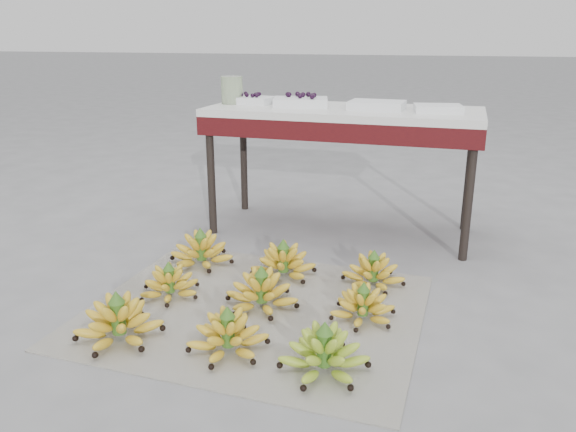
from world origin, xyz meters
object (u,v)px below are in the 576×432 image
(bunch_front_left, at_px, (119,322))
(glass_jar, at_px, (232,90))
(bunch_back_left, at_px, (201,252))
(bunch_back_right, at_px, (373,273))
(vendor_table, at_px, (343,123))
(bunch_mid_left, at_px, (170,284))
(bunch_back_center, at_px, (283,263))
(bunch_mid_right, at_px, (363,306))
(tray_far_right, at_px, (438,108))
(bunch_front_center, at_px, (228,336))
(newspaper_mat, at_px, (255,310))
(tray_left, at_px, (301,102))
(tray_far_left, at_px, (252,100))
(bunch_mid_center, at_px, (262,293))
(bunch_front_right, at_px, (324,354))
(tray_right, at_px, (377,105))

(bunch_front_left, distance_m, glass_jar, 1.52)
(bunch_back_left, xyz_separation_m, bunch_back_right, (0.79, 0.01, -0.01))
(bunch_front_left, height_order, vendor_table, vendor_table)
(bunch_mid_left, relative_size, bunch_back_center, 0.85)
(bunch_mid_right, relative_size, tray_far_right, 1.26)
(bunch_front_center, bearing_deg, bunch_back_center, 85.79)
(bunch_mid_right, height_order, vendor_table, vendor_table)
(newspaper_mat, relative_size, tray_left, 3.95)
(bunch_mid_left, relative_size, tray_far_right, 1.27)
(vendor_table, xyz_separation_m, tray_far_left, (-0.51, 0.04, 0.10))
(bunch_mid_center, bearing_deg, newspaper_mat, -111.54)
(bunch_mid_center, distance_m, tray_far_left, 1.26)
(bunch_mid_left, bearing_deg, newspaper_mat, 17.20)
(bunch_front_right, distance_m, tray_left, 1.54)
(bunch_back_left, xyz_separation_m, tray_right, (0.68, 0.64, 0.62))
(bunch_mid_center, bearing_deg, bunch_front_right, -40.75)
(bunch_mid_left, height_order, tray_left, tray_left)
(bunch_mid_left, xyz_separation_m, bunch_back_right, (0.77, 0.35, 0.00))
(tray_far_left, bearing_deg, bunch_front_center, -72.79)
(bunch_back_center, distance_m, glass_jar, 1.08)
(newspaper_mat, xyz_separation_m, bunch_front_center, (0.02, -0.31, 0.06))
(bunch_back_left, xyz_separation_m, vendor_table, (0.51, 0.66, 0.52))
(bunch_front_center, bearing_deg, bunch_front_left, -179.61)
(tray_left, bearing_deg, bunch_back_left, -113.48)
(newspaper_mat, relative_size, tray_right, 4.58)
(bunch_mid_center, bearing_deg, bunch_back_left, 147.79)
(bunch_front_center, relative_size, tray_right, 1.08)
(bunch_mid_right, height_order, tray_left, tray_left)
(bunch_front_right, height_order, bunch_mid_center, same)
(tray_far_left, bearing_deg, tray_far_right, -3.84)
(bunch_mid_center, relative_size, bunch_mid_right, 1.01)
(tray_left, xyz_separation_m, tray_far_right, (0.69, -0.02, -0.01))
(bunch_back_center, height_order, bunch_back_right, bunch_back_center)
(bunch_mid_center, bearing_deg, vendor_table, 90.22)
(bunch_back_center, xyz_separation_m, tray_right, (0.28, 0.66, 0.62))
(bunch_front_left, relative_size, tray_left, 1.09)
(bunch_back_right, bearing_deg, glass_jar, 151.61)
(bunch_mid_center, height_order, bunch_mid_right, bunch_mid_center)
(bunch_mid_center, height_order, vendor_table, vendor_table)
(bunch_front_left, xyz_separation_m, bunch_back_center, (0.38, 0.68, -0.00))
(tray_far_left, bearing_deg, newspaper_mat, -69.10)
(bunch_mid_center, relative_size, bunch_back_center, 0.85)
(tray_left, bearing_deg, newspaper_mat, -83.64)
(bunch_back_left, height_order, tray_far_right, tray_far_right)
(bunch_back_left, distance_m, bunch_back_right, 0.79)
(newspaper_mat, distance_m, tray_far_right, 1.33)
(bunch_back_center, bearing_deg, vendor_table, 59.16)
(bunch_back_center, xyz_separation_m, tray_far_right, (0.57, 0.65, 0.62))
(bunch_back_center, height_order, vendor_table, vendor_table)
(bunch_mid_right, xyz_separation_m, bunch_back_right, (-0.01, 0.31, 0.00))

